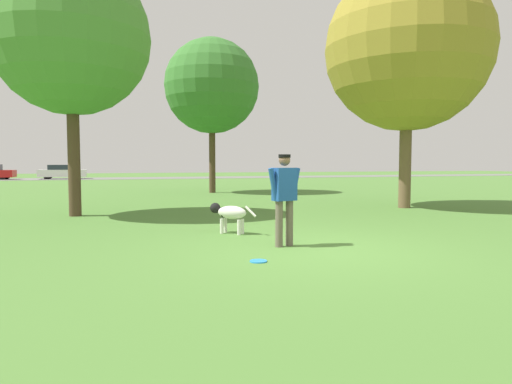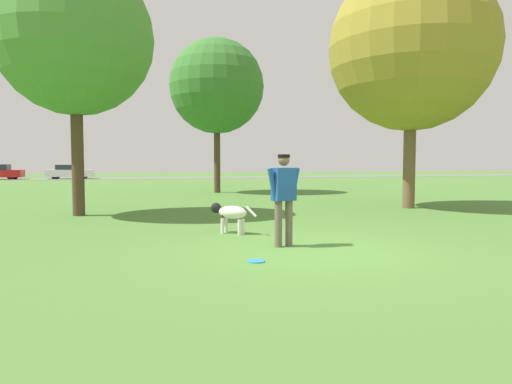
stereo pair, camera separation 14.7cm
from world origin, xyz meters
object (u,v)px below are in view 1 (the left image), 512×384
Objects in this scene: tree_near_left at (71,37)px; tree_near_right at (407,49)px; person at (284,193)px; dog at (229,213)px; tree_mid_center at (212,86)px; frisbee at (258,261)px; parked_car_white at (62,172)px.

tree_near_right is at bearing -3.70° from tree_near_left.
tree_near_right is at bearing 25.87° from person.
dog is 0.12× the size of tree_mid_center.
tree_mid_center reaches higher than person.
person is 1.86× the size of dog.
tree_near_right is (6.90, 6.32, 5.03)m from frisbee.
tree_mid_center reaches higher than tree_near_left.
person is 1.84m from dog.
tree_near_right is (6.68, 3.60, 4.62)m from dog.
dog is (-0.58, 1.66, -0.51)m from person.
tree_near_right is 1.11× the size of tree_near_left.
frisbee is (-0.80, -1.06, -0.93)m from person.
person is 0.23× the size of tree_near_left.
person is 0.22× the size of tree_mid_center.
tree_near_left is 1.73× the size of parked_car_white.
tree_near_left is at bearing 108.28° from person.
tree_near_left is (-9.96, 0.64, -0.24)m from tree_near_right.
tree_near_left is at bearing -83.85° from parked_car_white.
person is 0.21× the size of tree_near_right.
tree_near_right reaches higher than dog.
tree_mid_center is (2.24, 12.72, 4.68)m from dog.
tree_near_left reaches higher than parked_car_white.
tree_mid_center reaches higher than dog.
parked_car_white is (-6.65, 37.75, 0.62)m from frisbee.
person reaches higher than frisbee.
dog is at bearing 94.24° from person.
tree_near_left is at bearing -8.65° from dog.
person is at bearing -56.81° from tree_near_left.
frisbee is at bearing -80.50° from parked_car_white.
tree_near_right is at bearing -64.07° from tree_mid_center.
tree_mid_center is (-4.44, 9.12, 0.07)m from tree_near_right.
tree_near_right is 1.04× the size of tree_mid_center.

